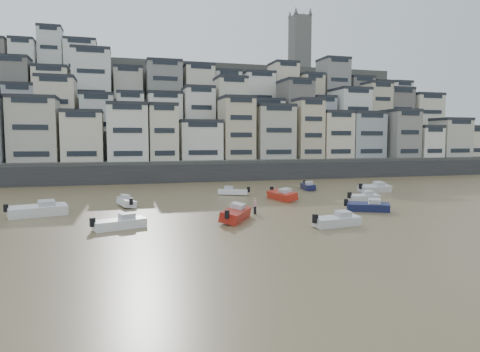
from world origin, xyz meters
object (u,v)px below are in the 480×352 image
object	(u,v)px
boat_b	(368,205)
boat_f	(126,201)
boat_j	(120,221)
boat_c	(236,213)
person_pink	(255,206)
boat_h	(233,190)
boat_i	(308,185)
boat_d	(364,196)
boat_k	(38,208)
boat_e	(282,194)
boat_g	(375,187)
boat_a	(337,219)

from	to	relation	value
boat_b	boat_f	size ratio (longest dim) A/B	1.05
boat_j	boat_c	bearing A→B (deg)	-15.12
boat_b	person_pink	size ratio (longest dim) A/B	3.01
boat_h	boat_i	world-z (taller)	boat_i
boat_h	person_pink	distance (m)	16.53
boat_c	boat_d	bearing A→B (deg)	-34.51
boat_b	boat_k	distance (m)	36.71
boat_j	boat_k	bearing A→B (deg)	113.46
boat_e	boat_j	bearing A→B (deg)	-66.33
boat_c	boat_f	distance (m)	16.60
boat_e	boat_h	size ratio (longest dim) A/B	1.25
boat_d	boat_i	distance (m)	14.04
boat_j	boat_k	world-z (taller)	boat_k
boat_g	boat_b	bearing A→B (deg)	-134.44
boat_c	boat_e	world-z (taller)	boat_c
boat_e	boat_f	distance (m)	20.63
boat_i	boat_e	bearing A→B (deg)	-29.00
boat_a	boat_h	bearing A→B (deg)	89.43
boat_d	person_pink	bearing A→B (deg)	-162.02
boat_a	boat_h	distance (m)	25.47
boat_d	boat_k	size ratio (longest dim) A/B	0.73
boat_b	person_pink	bearing A→B (deg)	-161.25
boat_d	boat_h	bearing A→B (deg)	145.12
boat_c	boat_j	bearing A→B (deg)	126.11
boat_h	boat_i	xyz separation A→B (m)	(13.66, 3.20, 0.05)
boat_f	boat_i	world-z (taller)	boat_i
boat_f	boat_k	bearing A→B (deg)	104.24
boat_d	boat_j	xyz separation A→B (m)	(-31.92, -9.96, 0.08)
boat_a	boat_c	bearing A→B (deg)	138.99
boat_d	boat_e	xyz separation A→B (m)	(-10.45, 3.70, 0.19)
boat_c	person_pink	xyz separation A→B (m)	(3.15, 3.37, 0.04)
boat_g	boat_a	bearing A→B (deg)	-138.95
boat_e	boat_g	xyz separation A→B (m)	(17.04, 3.73, -0.01)
boat_a	boat_i	world-z (taller)	boat_a
boat_a	boat_k	world-z (taller)	boat_k
boat_a	boat_b	xyz separation A→B (m)	(7.69, 6.82, 0.00)
boat_a	boat_g	xyz separation A→B (m)	(18.57, 21.94, 0.11)
boat_c	boat_h	xyz separation A→B (m)	(5.01, 19.79, -0.17)
boat_i	boat_j	xyz separation A→B (m)	(-30.08, -23.88, 0.00)
boat_j	boat_f	bearing A→B (deg)	66.90
boat_d	boat_g	size ratio (longest dim) A/B	0.78
boat_d	person_pink	world-z (taller)	person_pink
boat_g	boat_e	bearing A→B (deg)	-176.35
boat_c	boat_f	bearing A→B (deg)	71.20
boat_a	person_pink	size ratio (longest dim) A/B	3.00
boat_i	boat_k	xyz separation A→B (m)	(-38.54, -14.83, 0.16)
boat_j	boat_e	bearing A→B (deg)	12.89
boat_e	boat_d	bearing A→B (deg)	61.70
boat_e	boat_b	bearing A→B (deg)	19.65
boat_c	person_pink	distance (m)	4.61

